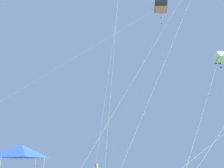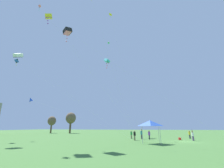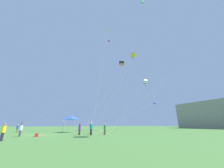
{
  "view_description": "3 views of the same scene",
  "coord_description": "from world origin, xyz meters",
  "px_view_note": "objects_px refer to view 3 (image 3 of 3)",
  "views": [
    {
      "loc": [
        13.14,
        2.77,
        1.9
      ],
      "look_at": [
        -3.92,
        11.84,
        8.33
      ],
      "focal_mm": 40.0,
      "sensor_mm": 36.0,
      "label": 1
    },
    {
      "loc": [
        -27.99,
        6.27,
        2.33
      ],
      "look_at": [
        -2.17,
        11.59,
        9.91
      ],
      "focal_mm": 24.0,
      "sensor_mm": 36.0,
      "label": 2
    },
    {
      "loc": [
        23.22,
        0.2,
        1.46
      ],
      "look_at": [
        1.81,
        11.77,
        9.42
      ],
      "focal_mm": 20.0,
      "sensor_mm": 36.0,
      "label": 3
    }
  ],
  "objects_px": {
    "kite_black_box_0": "(122,63)",
    "kite_yellow_box_3": "(133,55)",
    "kite_white_box_2": "(145,81)",
    "kite_blue_diamond_5": "(154,102)",
    "kite_pink_delta_6": "(138,50)",
    "festival_tent": "(71,118)",
    "person_green_shirt": "(105,129)",
    "person_yellow_shirt": "(3,131)",
    "kite_blue_delta_9": "(168,75)",
    "person_teal_shirt": "(91,128)",
    "person_purple_shirt": "(80,129)",
    "kite_green_diamond_8": "(142,2)",
    "kite_yellow_delta_7": "(107,31)",
    "person_black_shirt": "(91,128)",
    "kite_purple_delta_4": "(108,42)",
    "person_blue_shirt": "(17,128)",
    "cooler_box": "(36,135)",
    "person_white_shirt": "(21,129)"
  },
  "relations": [
    {
      "from": "kite_pink_delta_6",
      "to": "kite_blue_diamond_5",
      "type": "bearing_deg",
      "value": 38.34
    },
    {
      "from": "person_green_shirt",
      "to": "kite_white_box_2",
      "type": "bearing_deg",
      "value": -72.31
    },
    {
      "from": "person_teal_shirt",
      "to": "person_white_shirt",
      "type": "distance_m",
      "value": 9.18
    },
    {
      "from": "person_teal_shirt",
      "to": "person_blue_shirt",
      "type": "relative_size",
      "value": 1.37
    },
    {
      "from": "festival_tent",
      "to": "kite_yellow_box_3",
      "type": "relative_size",
      "value": 0.13
    },
    {
      "from": "kite_white_box_2",
      "to": "kite_pink_delta_6",
      "type": "xyz_separation_m",
      "value": [
        1.19,
        -3.06,
        10.59
      ]
    },
    {
      "from": "cooler_box",
      "to": "kite_blue_delta_9",
      "type": "relative_size",
      "value": 0.02
    },
    {
      "from": "person_black_shirt",
      "to": "kite_black_box_0",
      "type": "xyz_separation_m",
      "value": [
        -6.84,
        11.32,
        18.64
      ]
    },
    {
      "from": "festival_tent",
      "to": "kite_white_box_2",
      "type": "height_order",
      "value": "kite_white_box_2"
    },
    {
      "from": "kite_black_box_0",
      "to": "kite_yellow_box_3",
      "type": "bearing_deg",
      "value": 88.42
    },
    {
      "from": "person_purple_shirt",
      "to": "kite_yellow_box_3",
      "type": "height_order",
      "value": "kite_yellow_box_3"
    },
    {
      "from": "person_yellow_shirt",
      "to": "kite_green_diamond_8",
      "type": "xyz_separation_m",
      "value": [
        1.98,
        17.82,
        24.84
      ]
    },
    {
      "from": "person_blue_shirt",
      "to": "person_green_shirt",
      "type": "bearing_deg",
      "value": 40.55
    },
    {
      "from": "festival_tent",
      "to": "person_black_shirt",
      "type": "distance_m",
      "value": 6.02
    },
    {
      "from": "kite_pink_delta_6",
      "to": "person_purple_shirt",
      "type": "bearing_deg",
      "value": -67.22
    },
    {
      "from": "kite_green_diamond_8",
      "to": "kite_yellow_delta_7",
      "type": "bearing_deg",
      "value": -164.29
    },
    {
      "from": "cooler_box",
      "to": "person_yellow_shirt",
      "type": "bearing_deg",
      "value": -37.48
    },
    {
      "from": "person_black_shirt",
      "to": "kite_purple_delta_4",
      "type": "distance_m",
      "value": 26.54
    },
    {
      "from": "person_black_shirt",
      "to": "kite_yellow_box_3",
      "type": "distance_m",
      "value": 28.67
    },
    {
      "from": "person_yellow_shirt",
      "to": "kite_yellow_box_3",
      "type": "distance_m",
      "value": 37.63
    },
    {
      "from": "person_teal_shirt",
      "to": "kite_white_box_2",
      "type": "bearing_deg",
      "value": -75.33
    },
    {
      "from": "person_white_shirt",
      "to": "kite_pink_delta_6",
      "type": "distance_m",
      "value": 38.23
    },
    {
      "from": "kite_green_diamond_8",
      "to": "person_white_shirt",
      "type": "bearing_deg",
      "value": -112.24
    },
    {
      "from": "person_green_shirt",
      "to": "person_blue_shirt",
      "type": "relative_size",
      "value": 1.09
    },
    {
      "from": "person_black_shirt",
      "to": "kite_blue_diamond_5",
      "type": "distance_m",
      "value": 21.31
    },
    {
      "from": "kite_purple_delta_4",
      "to": "kite_blue_diamond_5",
      "type": "bearing_deg",
      "value": 75.08
    },
    {
      "from": "cooler_box",
      "to": "kite_blue_diamond_5",
      "type": "bearing_deg",
      "value": 102.32
    },
    {
      "from": "kite_blue_delta_9",
      "to": "person_black_shirt",
      "type": "bearing_deg",
      "value": -85.55
    },
    {
      "from": "person_black_shirt",
      "to": "kite_yellow_delta_7",
      "type": "relative_size",
      "value": 0.07
    },
    {
      "from": "person_blue_shirt",
      "to": "kite_purple_delta_4",
      "type": "relative_size",
      "value": 0.06
    },
    {
      "from": "kite_blue_delta_9",
      "to": "person_teal_shirt",
      "type": "bearing_deg",
      "value": -78.64
    },
    {
      "from": "festival_tent",
      "to": "person_white_shirt",
      "type": "distance_m",
      "value": 10.0
    },
    {
      "from": "person_green_shirt",
      "to": "kite_yellow_box_3",
      "type": "distance_m",
      "value": 29.38
    },
    {
      "from": "person_black_shirt",
      "to": "kite_black_box_0",
      "type": "relative_size",
      "value": 0.07
    },
    {
      "from": "kite_yellow_box_3",
      "to": "kite_green_diamond_8",
      "type": "relative_size",
      "value": 0.94
    },
    {
      "from": "person_black_shirt",
      "to": "kite_blue_delta_9",
      "type": "bearing_deg",
      "value": 40.3
    },
    {
      "from": "person_purple_shirt",
      "to": "kite_blue_diamond_5",
      "type": "height_order",
      "value": "kite_blue_diamond_5"
    },
    {
      "from": "person_yellow_shirt",
      "to": "kite_white_box_2",
      "type": "relative_size",
      "value": 0.08
    },
    {
      "from": "kite_black_box_0",
      "to": "kite_blue_delta_9",
      "type": "relative_size",
      "value": 0.94
    },
    {
      "from": "person_teal_shirt",
      "to": "kite_blue_diamond_5",
      "type": "xyz_separation_m",
      "value": [
        -6.86,
        21.14,
        6.6
      ]
    },
    {
      "from": "kite_white_box_2",
      "to": "kite_blue_diamond_5",
      "type": "xyz_separation_m",
      "value": [
        3.9,
        -0.91,
        -7.76
      ]
    },
    {
      "from": "kite_yellow_box_3",
      "to": "person_black_shirt",
      "type": "bearing_deg",
      "value": -67.15
    },
    {
      "from": "person_black_shirt",
      "to": "person_white_shirt",
      "type": "bearing_deg",
      "value": -136.56
    },
    {
      "from": "cooler_box",
      "to": "kite_purple_delta_4",
      "type": "bearing_deg",
      "value": 123.08
    },
    {
      "from": "cooler_box",
      "to": "kite_black_box_0",
      "type": "relative_size",
      "value": 0.02
    },
    {
      "from": "kite_black_box_0",
      "to": "person_yellow_shirt",
      "type": "bearing_deg",
      "value": -59.36
    },
    {
      "from": "person_green_shirt",
      "to": "person_yellow_shirt",
      "type": "relative_size",
      "value": 1.0
    },
    {
      "from": "person_teal_shirt",
      "to": "kite_blue_delta_9",
      "type": "bearing_deg",
      "value": -89.97
    },
    {
      "from": "kite_white_box_2",
      "to": "kite_pink_delta_6",
      "type": "distance_m",
      "value": 11.08
    },
    {
      "from": "person_green_shirt",
      "to": "kite_blue_delta_9",
      "type": "distance_m",
      "value": 30.58
    }
  ]
}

